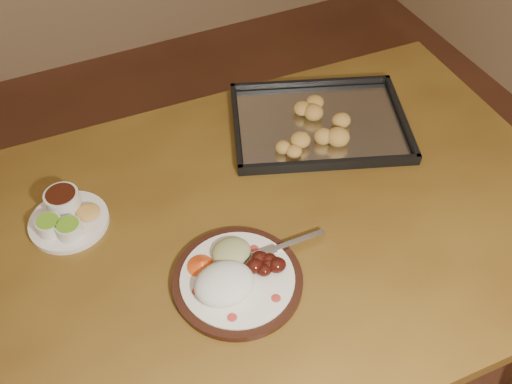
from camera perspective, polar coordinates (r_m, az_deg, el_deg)
name	(u,v)px	position (r m, az deg, el deg)	size (l,w,h in m)	color
dining_table	(239,258)	(1.28, -1.69, -6.58)	(1.53, 0.95, 0.75)	brown
dinner_plate	(234,277)	(1.11, -2.18, -8.51)	(0.33, 0.25, 0.06)	black
condiment_saucer	(66,216)	(1.26, -18.46, -2.29)	(0.17, 0.17, 0.06)	white
baking_tray	(320,122)	(1.43, 6.37, 6.95)	(0.50, 0.44, 0.04)	black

